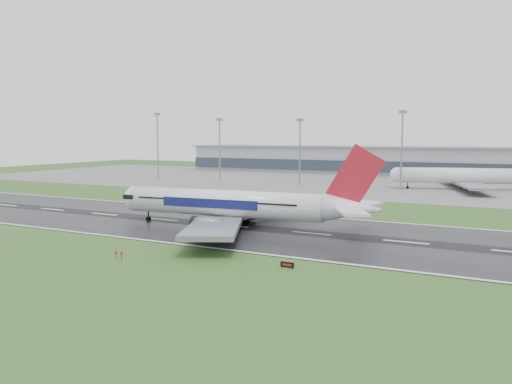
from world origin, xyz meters
The scene contains 11 objects.
ground centered at (0.00, 0.00, 0.00)m, with size 520.00×520.00×0.00m, color #2D531E.
runway centered at (0.00, 0.00, 0.05)m, with size 400.00×45.00×0.10m, color black.
apron centered at (0.00, 125.00, 0.04)m, with size 400.00×130.00×0.08m, color slate.
terminal centered at (0.00, 185.00, 7.50)m, with size 240.00×36.00×15.00m, color gray.
main_airliner centered at (2.96, -1.26, 9.46)m, with size 63.42×60.40×18.72m, color white, non-canonical shape.
parked_airliner centered at (43.91, 112.17, 8.97)m, with size 60.67×56.49×17.78m, color silver, non-canonical shape.
runway_sign centered at (26.14, -28.44, 0.52)m, with size 2.30×0.26×1.04m, color black, non-canonical shape.
floodmast_0 centered at (-98.91, 100.00, 16.00)m, with size 0.64×0.64×32.01m, color gray.
floodmast_1 centered at (-62.46, 100.00, 14.37)m, with size 0.64×0.64×28.74m, color gray.
floodmast_2 centered at (-21.83, 100.00, 13.98)m, with size 0.64×0.64×27.96m, color gray.
floodmast_3 centered at (21.49, 100.00, 15.19)m, with size 0.64×0.64×30.38m, color gray.
Camera 1 is at (55.56, -99.05, 21.02)m, focal length 34.06 mm.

